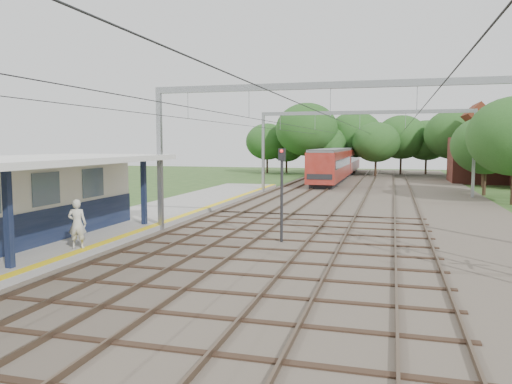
% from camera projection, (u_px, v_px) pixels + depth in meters
% --- Properties ---
extents(ballast_bed, '(18.00, 90.00, 0.10)m').
position_uv_depth(ballast_bed, '(365.00, 202.00, 36.50)').
color(ballast_bed, '#473D33').
rests_on(ballast_bed, ground).
extents(platform, '(5.00, 52.00, 0.35)m').
position_uv_depth(platform, '(105.00, 229.00, 24.16)').
color(platform, gray).
rests_on(platform, ground).
extents(yellow_stripe, '(0.45, 52.00, 0.01)m').
position_uv_depth(yellow_stripe, '(147.00, 228.00, 23.55)').
color(yellow_stripe, yellow).
rests_on(yellow_stripe, platform).
extents(rail_tracks, '(11.80, 88.00, 0.15)m').
position_uv_depth(rail_tracks, '(331.00, 199.00, 37.15)').
color(rail_tracks, brown).
rests_on(rail_tracks, ballast_bed).
extents(catenary_system, '(17.22, 88.00, 7.00)m').
position_uv_depth(catenary_system, '(353.00, 125.00, 31.60)').
color(catenary_system, gray).
rests_on(catenary_system, ground).
extents(tree_band, '(31.72, 30.88, 8.82)m').
position_uv_depth(tree_band, '(376.00, 139.00, 62.10)').
color(tree_band, '#382619').
rests_on(tree_band, ground).
extents(house_far, '(8.00, 6.12, 8.66)m').
position_uv_depth(house_far, '(489.00, 153.00, 54.15)').
color(house_far, brown).
rests_on(house_far, ground).
extents(person, '(0.79, 0.64, 1.89)m').
position_uv_depth(person, '(77.00, 224.00, 18.92)').
color(person, beige).
rests_on(person, platform).
extents(train, '(2.77, 34.47, 3.65)m').
position_uv_depth(train, '(339.00, 162.00, 61.74)').
color(train, black).
rests_on(train, ballast_bed).
extents(signal_post, '(0.29, 0.26, 4.12)m').
position_uv_depth(signal_post, '(282.00, 185.00, 21.24)').
color(signal_post, black).
rests_on(signal_post, ground).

